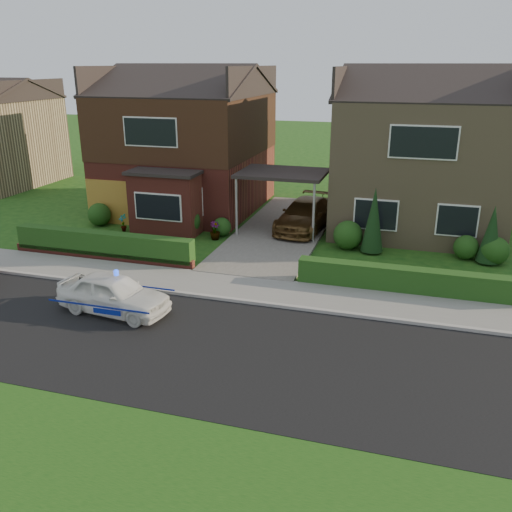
% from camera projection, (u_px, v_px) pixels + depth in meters
% --- Properties ---
extents(ground, '(120.00, 120.00, 0.00)m').
position_uv_depth(ground, '(185.00, 345.00, 14.85)').
color(ground, '#164412').
rests_on(ground, ground).
extents(road, '(60.00, 6.00, 0.02)m').
position_uv_depth(road, '(185.00, 345.00, 14.85)').
color(road, black).
rests_on(road, ground).
extents(kerb, '(60.00, 0.16, 0.12)m').
position_uv_depth(kerb, '(223.00, 299.00, 17.58)').
color(kerb, '#9E9993').
rests_on(kerb, ground).
extents(sidewalk, '(60.00, 2.00, 0.10)m').
position_uv_depth(sidewalk, '(233.00, 287.00, 18.53)').
color(sidewalk, slate).
rests_on(sidewalk, ground).
extents(grass_verge, '(60.00, 4.00, 0.01)m').
position_uv_depth(grass_verge, '(79.00, 468.00, 10.33)').
color(grass_verge, '#164412').
rests_on(grass_verge, ground).
extents(driveway, '(3.80, 12.00, 0.12)m').
position_uv_depth(driveway, '(282.00, 230.00, 24.75)').
color(driveway, '#666059').
rests_on(driveway, ground).
extents(house_left, '(7.50, 9.53, 7.25)m').
position_uv_depth(house_left, '(187.00, 135.00, 27.66)').
color(house_left, maroon).
rests_on(house_left, ground).
extents(house_right, '(7.50, 8.06, 7.25)m').
position_uv_depth(house_right, '(422.00, 147.00, 24.69)').
color(house_right, '#917A58').
rests_on(house_right, ground).
extents(carport_link, '(3.80, 3.00, 2.77)m').
position_uv_depth(carport_link, '(282.00, 174.00, 23.84)').
color(carport_link, black).
rests_on(carport_link, ground).
extents(garage_door, '(2.20, 0.10, 2.10)m').
position_uv_depth(garage_door, '(108.00, 202.00, 25.69)').
color(garage_door, olive).
rests_on(garage_door, ground).
extents(dwarf_wall, '(7.70, 0.25, 0.36)m').
position_uv_depth(dwarf_wall, '(102.00, 256.00, 21.12)').
color(dwarf_wall, maroon).
rests_on(dwarf_wall, ground).
extents(hedge_left, '(7.50, 0.55, 0.90)m').
position_uv_depth(hedge_left, '(105.00, 259.00, 21.32)').
color(hedge_left, '#1A3B13').
rests_on(hedge_left, ground).
extents(hedge_right, '(7.50, 0.55, 0.80)m').
position_uv_depth(hedge_right, '(409.00, 294.00, 18.12)').
color(hedge_right, '#1A3B13').
rests_on(hedge_right, ground).
extents(shrub_left_far, '(1.08, 1.08, 1.08)m').
position_uv_depth(shrub_left_far, '(99.00, 214.00, 25.52)').
color(shrub_left_far, '#1A3B13').
rests_on(shrub_left_far, ground).
extents(shrub_left_mid, '(1.32, 1.32, 1.32)m').
position_uv_depth(shrub_left_mid, '(186.00, 221.00, 24.09)').
color(shrub_left_mid, '#1A3B13').
rests_on(shrub_left_mid, ground).
extents(shrub_left_near, '(0.84, 0.84, 0.84)m').
position_uv_depth(shrub_left_near, '(222.00, 227.00, 24.01)').
color(shrub_left_near, '#1A3B13').
rests_on(shrub_left_near, ground).
extents(shrub_right_near, '(1.20, 1.20, 1.20)m').
position_uv_depth(shrub_right_near, '(348.00, 235.00, 22.27)').
color(shrub_right_near, '#1A3B13').
rests_on(shrub_right_near, ground).
extents(shrub_right_mid, '(0.96, 0.96, 0.96)m').
position_uv_depth(shrub_right_mid, '(466.00, 247.00, 21.17)').
color(shrub_right_mid, '#1A3B13').
rests_on(shrub_right_mid, ground).
extents(shrub_right_far, '(1.08, 1.08, 1.08)m').
position_uv_depth(shrub_right_far, '(495.00, 251.00, 20.61)').
color(shrub_right_far, '#1A3B13').
rests_on(shrub_right_far, ground).
extents(conifer_a, '(0.90, 0.90, 2.60)m').
position_uv_depth(conifer_a, '(373.00, 222.00, 21.59)').
color(conifer_a, black).
rests_on(conifer_a, ground).
extents(conifer_b, '(0.90, 0.90, 2.20)m').
position_uv_depth(conifer_b, '(491.00, 236.00, 20.48)').
color(conifer_b, black).
rests_on(conifer_b, ground).
extents(police_car, '(3.31, 3.74, 1.39)m').
position_uv_depth(police_car, '(114.00, 294.00, 16.56)').
color(police_car, white).
rests_on(police_car, ground).
extents(driveway_car, '(2.36, 4.76, 1.33)m').
position_uv_depth(driveway_car, '(305.00, 215.00, 24.57)').
color(driveway_car, brown).
rests_on(driveway_car, driveway).
extents(potted_plant_a, '(0.50, 0.43, 0.80)m').
position_uv_depth(potted_plant_a, '(123.00, 223.00, 24.66)').
color(potted_plant_a, gray).
rests_on(potted_plant_a, ground).
extents(potted_plant_b, '(0.45, 0.41, 0.68)m').
position_uv_depth(potted_plant_b, '(43.00, 239.00, 22.56)').
color(potted_plant_b, gray).
rests_on(potted_plant_b, ground).
extents(potted_plant_c, '(0.61, 0.61, 0.79)m').
position_uv_depth(potted_plant_c, '(215.00, 231.00, 23.51)').
color(potted_plant_c, gray).
rests_on(potted_plant_c, ground).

